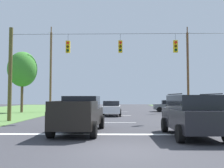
{
  "coord_description": "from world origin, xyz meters",
  "views": [
    {
      "loc": [
        -0.14,
        -8.82,
        1.87
      ],
      "look_at": [
        -0.53,
        9.25,
        2.86
      ],
      "focal_mm": 39.87,
      "sensor_mm": 36.0,
      "label": 1
    }
  ],
  "objects_px": {
    "distant_car_crossing_white": "(111,108)",
    "utility_pole_near_left": "(51,70)",
    "distant_car_far_parked": "(176,108)",
    "overhead_signal_span": "(120,69)",
    "distant_car_oncoming": "(170,106)",
    "suv_black": "(192,114)",
    "tree_roadside_right": "(22,69)",
    "utility_pole_mid_right": "(188,71)",
    "pickup_truck": "(80,114)"
  },
  "relations": [
    {
      "from": "utility_pole_near_left",
      "to": "pickup_truck",
      "type": "bearing_deg",
      "value": -70.35
    },
    {
      "from": "suv_black",
      "to": "utility_pole_near_left",
      "type": "xyz_separation_m",
      "value": [
        -12.3,
        20.26,
        4.38
      ]
    },
    {
      "from": "overhead_signal_span",
      "to": "suv_black",
      "type": "distance_m",
      "value": 8.81
    },
    {
      "from": "overhead_signal_span",
      "to": "distant_car_oncoming",
      "type": "xyz_separation_m",
      "value": [
        6.77,
        13.66,
        -3.3
      ]
    },
    {
      "from": "distant_car_crossing_white",
      "to": "utility_pole_near_left",
      "type": "height_order",
      "value": "utility_pole_near_left"
    },
    {
      "from": "utility_pole_mid_right",
      "to": "overhead_signal_span",
      "type": "bearing_deg",
      "value": -123.85
    },
    {
      "from": "overhead_signal_span",
      "to": "utility_pole_mid_right",
      "type": "distance_m",
      "value": 16.77
    },
    {
      "from": "distant_car_crossing_white",
      "to": "tree_roadside_right",
      "type": "relative_size",
      "value": 0.57
    },
    {
      "from": "distant_car_oncoming",
      "to": "distant_car_far_parked",
      "type": "distance_m",
      "value": 6.12
    },
    {
      "from": "utility_pole_mid_right",
      "to": "distant_car_crossing_white",
      "type": "bearing_deg",
      "value": -143.23
    },
    {
      "from": "distant_car_crossing_white",
      "to": "distant_car_far_parked",
      "type": "height_order",
      "value": "same"
    },
    {
      "from": "distant_car_far_parked",
      "to": "utility_pole_near_left",
      "type": "height_order",
      "value": "utility_pole_near_left"
    },
    {
      "from": "overhead_signal_span",
      "to": "suv_black",
      "type": "bearing_deg",
      "value": -65.98
    },
    {
      "from": "suv_black",
      "to": "tree_roadside_right",
      "type": "height_order",
      "value": "tree_roadside_right"
    },
    {
      "from": "pickup_truck",
      "to": "distant_car_crossing_white",
      "type": "distance_m",
      "value": 12.55
    },
    {
      "from": "pickup_truck",
      "to": "utility_pole_mid_right",
      "type": "height_order",
      "value": "utility_pole_mid_right"
    },
    {
      "from": "distant_car_far_parked",
      "to": "pickup_truck",
      "type": "bearing_deg",
      "value": -121.54
    },
    {
      "from": "utility_pole_near_left",
      "to": "distant_car_oncoming",
      "type": "bearing_deg",
      "value": 3.46
    },
    {
      "from": "overhead_signal_span",
      "to": "distant_car_far_parked",
      "type": "relative_size",
      "value": 3.99
    },
    {
      "from": "pickup_truck",
      "to": "tree_roadside_right",
      "type": "height_order",
      "value": "tree_roadside_right"
    },
    {
      "from": "overhead_signal_span",
      "to": "distant_car_oncoming",
      "type": "height_order",
      "value": "overhead_signal_span"
    },
    {
      "from": "distant_car_crossing_white",
      "to": "distant_car_oncoming",
      "type": "height_order",
      "value": "same"
    },
    {
      "from": "suv_black",
      "to": "utility_pole_near_left",
      "type": "bearing_deg",
      "value": 121.26
    },
    {
      "from": "overhead_signal_span",
      "to": "distant_car_far_parked",
      "type": "distance_m",
      "value": 10.32
    },
    {
      "from": "utility_pole_near_left",
      "to": "tree_roadside_right",
      "type": "distance_m",
      "value": 3.5
    },
    {
      "from": "suv_black",
      "to": "distant_car_oncoming",
      "type": "bearing_deg",
      "value": 80.9
    },
    {
      "from": "pickup_truck",
      "to": "distant_car_oncoming",
      "type": "bearing_deg",
      "value": 65.62
    },
    {
      "from": "tree_roadside_right",
      "to": "distant_car_far_parked",
      "type": "bearing_deg",
      "value": -11.23
    },
    {
      "from": "utility_pole_mid_right",
      "to": "tree_roadside_right",
      "type": "relative_size",
      "value": 1.5
    },
    {
      "from": "tree_roadside_right",
      "to": "distant_car_crossing_white",
      "type": "bearing_deg",
      "value": -23.3
    },
    {
      "from": "pickup_truck",
      "to": "distant_car_crossing_white",
      "type": "relative_size",
      "value": 1.27
    },
    {
      "from": "distant_car_far_parked",
      "to": "utility_pole_near_left",
      "type": "xyz_separation_m",
      "value": [
        -15.14,
        5.15,
        4.65
      ]
    },
    {
      "from": "suv_black",
      "to": "distant_car_oncoming",
      "type": "distance_m",
      "value": 21.49
    },
    {
      "from": "distant_car_far_parked",
      "to": "utility_pole_mid_right",
      "type": "distance_m",
      "value": 8.47
    },
    {
      "from": "distant_car_far_parked",
      "to": "utility_pole_mid_right",
      "type": "height_order",
      "value": "utility_pole_mid_right"
    },
    {
      "from": "distant_car_crossing_white",
      "to": "utility_pole_mid_right",
      "type": "xyz_separation_m",
      "value": [
        10.1,
        7.55,
        4.71
      ]
    },
    {
      "from": "distant_car_crossing_white",
      "to": "distant_car_oncoming",
      "type": "distance_m",
      "value": 10.53
    },
    {
      "from": "suv_black",
      "to": "distant_car_far_parked",
      "type": "xyz_separation_m",
      "value": [
        2.84,
        15.12,
        -0.27
      ]
    },
    {
      "from": "suv_black",
      "to": "utility_pole_near_left",
      "type": "height_order",
      "value": "utility_pole_near_left"
    },
    {
      "from": "distant_car_crossing_white",
      "to": "tree_roadside_right",
      "type": "bearing_deg",
      "value": 156.7
    },
    {
      "from": "distant_car_oncoming",
      "to": "distant_car_far_parked",
      "type": "relative_size",
      "value": 1.0
    },
    {
      "from": "tree_roadside_right",
      "to": "suv_black",
      "type": "bearing_deg",
      "value": -50.49
    },
    {
      "from": "pickup_truck",
      "to": "suv_black",
      "type": "distance_m",
      "value": 5.75
    },
    {
      "from": "overhead_signal_span",
      "to": "distant_car_oncoming",
      "type": "distance_m",
      "value": 15.59
    },
    {
      "from": "distant_car_oncoming",
      "to": "tree_roadside_right",
      "type": "xyz_separation_m",
      "value": [
        -18.86,
        -2.46,
        4.61
      ]
    },
    {
      "from": "overhead_signal_span",
      "to": "pickup_truck",
      "type": "bearing_deg",
      "value": -109.75
    },
    {
      "from": "pickup_truck",
      "to": "utility_pole_mid_right",
      "type": "bearing_deg",
      "value": 60.1
    },
    {
      "from": "utility_pole_near_left",
      "to": "tree_roadside_right",
      "type": "relative_size",
      "value": 1.48
    },
    {
      "from": "utility_pole_mid_right",
      "to": "tree_roadside_right",
      "type": "distance_m",
      "value": 21.57
    },
    {
      "from": "suv_black",
      "to": "overhead_signal_span",
      "type": "bearing_deg",
      "value": 114.02
    }
  ]
}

